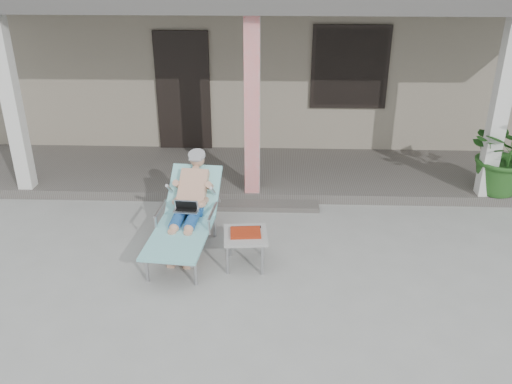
{
  "coord_description": "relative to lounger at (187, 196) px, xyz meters",
  "views": [
    {
      "loc": [
        0.34,
        -5.38,
        3.67
      ],
      "look_at": [
        0.11,
        0.6,
        0.85
      ],
      "focal_mm": 38.0,
      "sensor_mm": 36.0,
      "label": 1
    }
  ],
  "objects": [
    {
      "name": "lounger",
      "position": [
        0.0,
        0.0,
        0.0
      ],
      "size": [
        0.83,
        1.84,
        1.17
      ],
      "rotation": [
        0.0,
        0.0,
        -0.09
      ],
      "color": "#B7B7BC",
      "rests_on": "ground"
    },
    {
      "name": "house",
      "position": [
        0.77,
        5.76,
        0.95
      ],
      "size": [
        10.4,
        5.4,
        3.3
      ],
      "color": "#9F947E",
      "rests_on": "ground"
    },
    {
      "name": "porch_deck",
      "position": [
        0.77,
        2.27,
        -0.65
      ],
      "size": [
        10.0,
        2.0,
        0.15
      ],
      "primitive_type": "cube",
      "color": "#605B56",
      "rests_on": "ground"
    },
    {
      "name": "porch_step",
      "position": [
        0.77,
        1.12,
        -0.68
      ],
      "size": [
        2.0,
        0.3,
        0.07
      ],
      "primitive_type": "cube",
      "color": "#605B56",
      "rests_on": "ground"
    },
    {
      "name": "potted_palm",
      "position": [
        4.53,
        1.52,
        0.06
      ],
      "size": [
        1.15,
        1.0,
        1.25
      ],
      "primitive_type": "imported",
      "rotation": [
        0.0,
        0.0,
        0.02
      ],
      "color": "#26591E",
      "rests_on": "porch_deck"
    },
    {
      "name": "side_table",
      "position": [
        0.77,
        -0.44,
        -0.33
      ],
      "size": [
        0.56,
        0.56,
        0.47
      ],
      "rotation": [
        0.0,
        0.0,
        0.09
      ],
      "color": "#A2A29E",
      "rests_on": "ground"
    },
    {
      "name": "porch_overhang",
      "position": [
        0.77,
        2.21,
        2.07
      ],
      "size": [
        10.0,
        2.3,
        2.85
      ],
      "color": "silver",
      "rests_on": "porch_deck"
    },
    {
      "name": "ground",
      "position": [
        0.77,
        -0.73,
        -0.72
      ],
      "size": [
        60.0,
        60.0,
        0.0
      ],
      "primitive_type": "plane",
      "color": "#9E9E99",
      "rests_on": "ground"
    }
  ]
}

